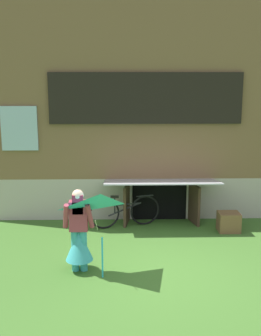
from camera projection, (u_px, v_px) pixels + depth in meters
ground_plane at (154, 270)px, 7.94m from camera, size 60.00×60.00×0.00m
log_house at (141, 108)px, 12.57m from camera, size 8.30×5.75×5.46m
person at (79, 237)px, 7.81m from camera, size 0.61×0.52×1.60m
kite at (101, 218)px, 7.13m from camera, size 1.09×1.15×1.52m
bicycle_black at (125, 211)px, 10.24m from camera, size 1.74×0.50×0.81m
wooden_crate at (229, 222)px, 9.96m from camera, size 0.51×0.43×0.46m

